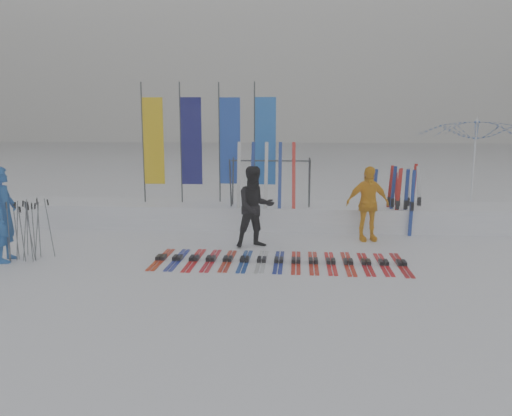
# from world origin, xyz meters

# --- Properties ---
(ground) EXTENTS (120.00, 120.00, 0.00)m
(ground) POSITION_xyz_m (0.00, 0.00, 0.00)
(ground) COLOR white
(ground) RESTS_ON ground
(snow_bank) EXTENTS (14.00, 1.60, 0.60)m
(snow_bank) POSITION_xyz_m (0.00, 4.60, 0.30)
(snow_bank) COLOR white
(snow_bank) RESTS_ON ground
(person_blue) EXTENTS (0.59, 0.78, 1.91)m
(person_blue) POSITION_xyz_m (-4.74, 0.72, 0.95)
(person_blue) COLOR #1C53A3
(person_blue) RESTS_ON ground
(person_black) EXTENTS (1.07, 0.96, 1.80)m
(person_black) POSITION_xyz_m (0.12, 2.30, 0.90)
(person_black) COLOR black
(person_black) RESTS_ON ground
(person_yellow) EXTENTS (1.09, 0.63, 1.75)m
(person_yellow) POSITION_xyz_m (2.69, 3.14, 0.88)
(person_yellow) COLOR #FFAF10
(person_yellow) RESTS_ON ground
(tent_canopy) EXTENTS (3.99, 4.03, 2.95)m
(tent_canopy) POSITION_xyz_m (6.03, 6.07, 1.47)
(tent_canopy) COLOR white
(tent_canopy) RESTS_ON ground
(ski_row) EXTENTS (4.95, 1.70, 0.07)m
(ski_row) POSITION_xyz_m (0.71, 1.08, 0.04)
(ski_row) COLOR red
(ski_row) RESTS_ON ground
(pole_cluster) EXTENTS (0.78, 0.61, 1.25)m
(pole_cluster) POSITION_xyz_m (-4.37, 0.84, 0.60)
(pole_cluster) COLOR #595B60
(pole_cluster) RESTS_ON ground
(feather_flags) EXTENTS (3.58, 0.26, 3.20)m
(feather_flags) POSITION_xyz_m (-1.33, 4.76, 2.24)
(feather_flags) COLOR #383A3F
(feather_flags) RESTS_ON ground
(ski_rack) EXTENTS (2.04, 0.80, 1.23)m
(ski_rack) POSITION_xyz_m (0.35, 4.20, 1.38)
(ski_rack) COLOR #383A3F
(ski_rack) RESTS_ON ground
(upright_skis) EXTENTS (1.34, 1.05, 1.69)m
(upright_skis) POSITION_xyz_m (3.62, 4.29, 0.81)
(upright_skis) COLOR silver
(upright_skis) RESTS_ON ground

